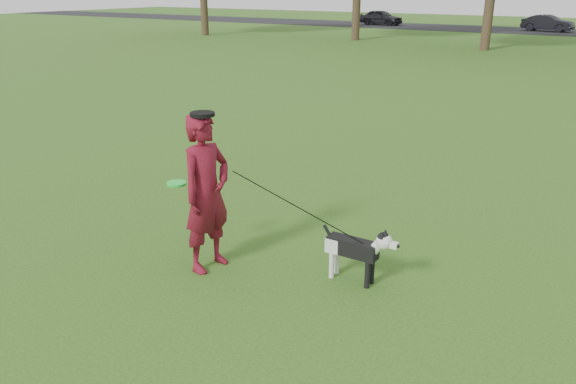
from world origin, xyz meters
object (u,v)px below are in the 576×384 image
Objects in this scene: dog at (358,248)px; car_left at (381,17)px; man at (207,193)px; car_mid at (548,23)px.

car_left is (-16.47, 39.72, 0.19)m from dog.
man is 2.01× the size of dog.
dog is 0.27× the size of car_mid.
dog is 0.26× the size of car_left.
dog is at bearing -165.24° from car_mid.
man is 40.36m from car_mid.
car_mid reaches higher than dog.
car_mid is at bearing 8.42° from man.
car_left reaches higher than car_mid.
man is at bearing -153.43° from car_left.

